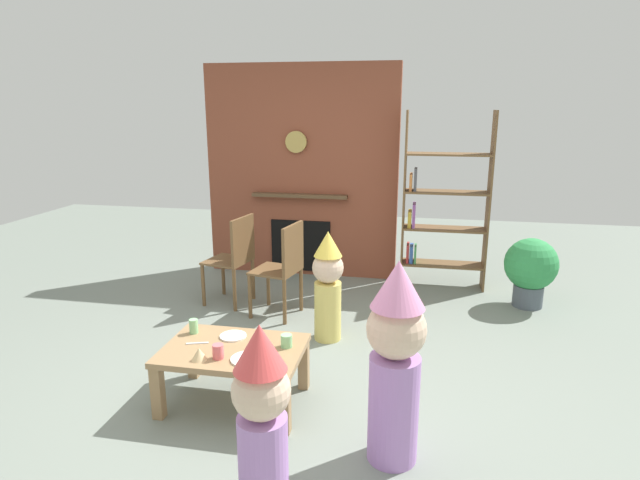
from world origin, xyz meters
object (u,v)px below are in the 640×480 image
Objects in this scene: coffee_table at (234,357)px; child_with_cone_hat at (262,419)px; paper_plate_front at (233,336)px; paper_plate_rear at (248,359)px; paper_cup_center at (194,326)px; dining_chair_left at (235,255)px; dining_chair_middle at (284,264)px; birthday_cake_slice at (199,354)px; paper_cup_near_left at (218,351)px; child_in_pink at (395,358)px; child_by_the_chairs at (328,283)px; bookshelf at (440,208)px; potted_plant_tall at (531,268)px; paper_cup_near_right at (287,341)px.

child_with_cone_hat is at bearing -62.27° from coffee_table.
paper_plate_front and paper_plate_rear have the same top height.
dining_chair_left is (-0.26, 1.56, 0.06)m from paper_cup_center.
dining_chair_middle is (-0.20, 1.65, 0.10)m from paper_plate_rear.
birthday_cake_slice is 1.98m from dining_chair_left.
paper_cup_near_left is at bearing 118.35° from dining_chair_left.
child_in_pink reaches higher than child_by_the_chairs.
bookshelf is at bearing 61.99° from birthday_cake_slice.
child_by_the_chairs is 2.15m from potted_plant_tall.
child_with_cone_hat reaches higher than potted_plant_tall.
coffee_table is 1.33× the size of potted_plant_tall.
paper_plate_rear is 3.17m from potted_plant_tall.
child_in_pink reaches higher than dining_chair_middle.
child_in_pink is at bearing -19.46° from coffee_table.
dining_chair_left is at bearing -5.34° from child_with_cone_hat.
dining_chair_left is (-1.04, 0.63, 0.01)m from child_by_the_chairs.
paper_cup_near_right is at bearing 131.60° from dining_chair_left.
child_in_pink reaches higher than paper_cup_center.
coffee_table is 0.40m from paper_cup_center.
potted_plant_tall is at bearing 45.81° from paper_cup_near_left.
dining_chair_middle is at bearing 96.86° from paper_plate_rear.
paper_plate_front is at bearing -119.75° from bookshelf.
paper_cup_near_left is 0.10× the size of dining_chair_left.
potted_plant_tall is (1.19, 2.59, -0.22)m from child_in_pink.
paper_plate_front is at bearing -1.59° from paper_cup_center.
child_in_pink is 2.69m from dining_chair_left.
paper_plate_rear is 2.02m from dining_chair_left.
bookshelf reaches higher than birthday_cake_slice.
paper_cup_center is 3.32m from potted_plant_tall.
potted_plant_tall is (2.62, 2.05, -0.05)m from paper_cup_center.
paper_cup_near_left is 0.45m from paper_cup_near_right.
child_with_cone_hat is (0.49, -0.93, 0.20)m from coffee_table.
paper_plate_front is at bearing 93.34° from paper_cup_near_left.
paper_plate_front is 0.37m from paper_plate_rear.
child_in_pink is 1.61m from child_by_the_chairs.
paper_cup_center is at bearing 148.29° from paper_plate_rear.
paper_plate_rear is (-1.23, -2.81, -0.47)m from bookshelf.
birthday_cake_slice is 1.72m from dining_chair_middle.
bookshelf is at bearing 55.40° from paper_cup_center.
dining_chair_left reaches higher than paper_plate_front.
child_with_cone_hat is (0.14, -1.00, 0.09)m from paper_cup_near_right.
paper_cup_center reaches higher than paper_cup_near_left.
paper_plate_rear is (0.50, -0.31, -0.04)m from paper_cup_center.
bookshelf is at bearing 68.23° from paper_cup_near_right.
dining_chair_middle is 2.42m from potted_plant_tall.
child_by_the_chairs reaches higher than paper_plate_rear.
birthday_cake_slice is (-1.53, -2.87, -0.43)m from bookshelf.
paper_cup_center reaches higher than paper_plate_front.
paper_cup_near_right is at bearing -12.60° from child_in_pink.
paper_cup_center is 0.10× the size of child_with_cone_hat.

